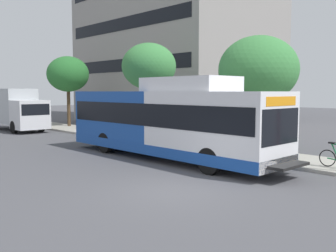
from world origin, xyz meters
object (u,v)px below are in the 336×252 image
street_tree_mid_block (149,67)px  box_truck_background (16,108)px  street_tree_near_stop (258,70)px  street_tree_far_block (68,74)px  transit_bus (167,121)px

street_tree_mid_block → box_truck_background: (-4.55, 10.76, -2.92)m
street_tree_near_stop → street_tree_far_block: size_ratio=0.96×
street_tree_near_stop → street_tree_far_block: bearing=90.8°
transit_bus → box_truck_background: transit_bus is taller
street_tree_far_block → box_truck_background: 5.01m
transit_bus → street_tree_mid_block: size_ratio=2.03×
street_tree_far_block → box_truck_background: bearing=168.3°
street_tree_near_stop → street_tree_mid_block: 8.46m
street_tree_mid_block → box_truck_background: 12.04m
street_tree_near_stop → box_truck_background: street_tree_near_stop is taller
street_tree_mid_block → street_tree_near_stop: bearing=-91.3°
street_tree_mid_block → street_tree_far_block: 9.92m
street_tree_near_stop → street_tree_far_block: 18.36m
street_tree_mid_block → street_tree_far_block: (-0.43, 9.91, -0.19)m
transit_bus → box_truck_background: (-0.06, 17.29, 0.04)m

